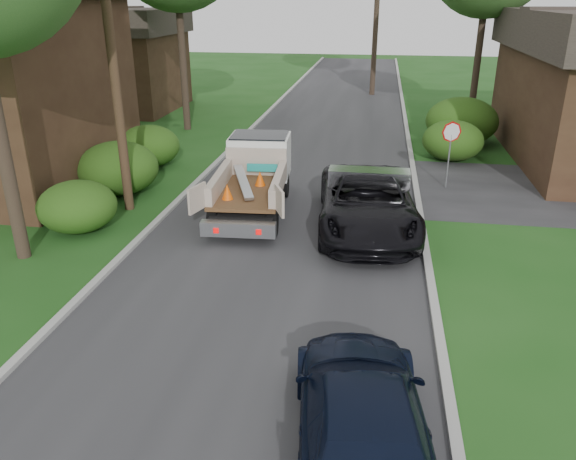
# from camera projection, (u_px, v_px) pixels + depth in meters

# --- Properties ---
(ground) EXTENTS (120.00, 120.00, 0.00)m
(ground) POSITION_uv_depth(u_px,v_px,m) (259.00, 293.00, 13.49)
(ground) COLOR #194614
(ground) RESTS_ON ground
(road) EXTENTS (8.00, 90.00, 0.02)m
(road) POSITION_uv_depth(u_px,v_px,m) (310.00, 173.00, 22.59)
(road) COLOR #28282B
(road) RESTS_ON ground
(curb_left) EXTENTS (0.20, 90.00, 0.12)m
(curb_left) POSITION_uv_depth(u_px,v_px,m) (212.00, 167.00, 23.17)
(curb_left) COLOR #9E9E99
(curb_left) RESTS_ON ground
(curb_right) EXTENTS (0.20, 90.00, 0.12)m
(curb_right) POSITION_uv_depth(u_px,v_px,m) (414.00, 177.00, 21.97)
(curb_right) COLOR #9E9E99
(curb_right) RESTS_ON ground
(stop_sign) EXTENTS (0.71, 0.32, 2.48)m
(stop_sign) POSITION_uv_depth(u_px,v_px,m) (451.00, 141.00, 20.23)
(stop_sign) COLOR slate
(stop_sign) RESTS_ON ground
(utility_pole) EXTENTS (2.42, 1.25, 10.00)m
(utility_pole) POSITION_uv_depth(u_px,v_px,m) (111.00, 48.00, 16.83)
(utility_pole) COLOR #382619
(utility_pole) RESTS_ON ground
(house_left_far) EXTENTS (7.56, 7.56, 6.00)m
(house_left_far) POSITION_uv_depth(u_px,v_px,m) (116.00, 59.00, 34.33)
(house_left_far) COLOR #372216
(house_left_far) RESTS_ON ground
(hedge_left_a) EXTENTS (2.34, 2.34, 1.53)m
(hedge_left_a) POSITION_uv_depth(u_px,v_px,m) (77.00, 207.00, 16.83)
(hedge_left_a) COLOR #1E440F
(hedge_left_a) RESTS_ON ground
(hedge_left_b) EXTENTS (2.86, 2.86, 1.87)m
(hedge_left_b) POSITION_uv_depth(u_px,v_px,m) (118.00, 168.00, 20.00)
(hedge_left_b) COLOR #1E440F
(hedge_left_b) RESTS_ON ground
(hedge_left_c) EXTENTS (2.60, 2.60, 1.70)m
(hedge_left_c) POSITION_uv_depth(u_px,v_px,m) (148.00, 146.00, 23.26)
(hedge_left_c) COLOR #1E440F
(hedge_left_c) RESTS_ON ground
(hedge_right_a) EXTENTS (2.60, 2.60, 1.70)m
(hedge_right_a) POSITION_uv_depth(u_px,v_px,m) (453.00, 140.00, 24.15)
(hedge_right_a) COLOR #1E440F
(hedge_right_a) RESTS_ON ground
(hedge_right_b) EXTENTS (3.38, 3.38, 2.21)m
(hedge_right_b) POSITION_uv_depth(u_px,v_px,m) (462.00, 121.00, 26.68)
(hedge_right_b) COLOR #1E440F
(hedge_right_b) RESTS_ON ground
(flatbed_truck) EXTENTS (2.75, 5.85, 2.16)m
(flatbed_truck) POSITION_uv_depth(u_px,v_px,m) (256.00, 171.00, 18.87)
(flatbed_truck) COLOR black
(flatbed_truck) RESTS_ON ground
(black_pickup) EXTENTS (3.36, 6.41, 1.72)m
(black_pickup) POSITION_uv_depth(u_px,v_px,m) (367.00, 202.00, 16.90)
(black_pickup) COLOR black
(black_pickup) RESTS_ON ground
(navy_suv) EXTENTS (2.63, 5.22, 1.45)m
(navy_suv) POSITION_uv_depth(u_px,v_px,m) (362.00, 417.00, 8.48)
(navy_suv) COLOR black
(navy_suv) RESTS_ON ground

